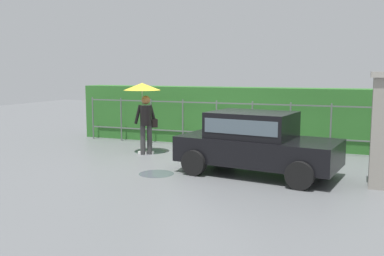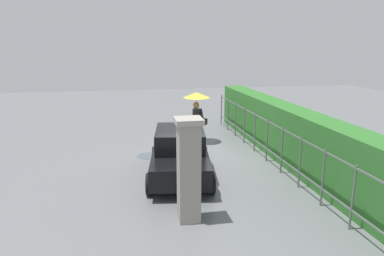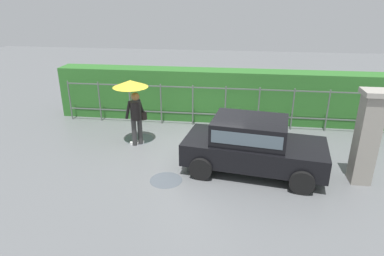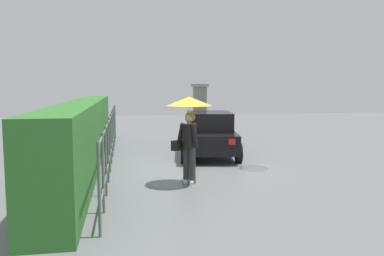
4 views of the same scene
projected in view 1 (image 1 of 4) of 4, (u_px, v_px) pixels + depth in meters
The scene contains 8 objects.
ground_plane at pixel (208, 163), 11.46m from camera, with size 40.00×40.00×0.00m, color slate.
car at pixel (255, 141), 10.17m from camera, with size 3.91×2.29×1.48m.
pedestrian at pixel (144, 100), 12.54m from camera, with size 1.07×1.07×2.09m.
gate_pillar at pixel (384, 129), 8.91m from camera, with size 0.60×0.60×2.42m.
fence_section at pixel (252, 123), 13.40m from camera, with size 11.73×0.05×1.50m.
hedge_row at pixel (258, 117), 14.08m from camera, with size 12.68×0.90×1.90m, color #2D6B28.
puddle_near at pixel (156, 174), 10.28m from camera, with size 0.85×0.85×0.00m, color #4C545B.
puddle_far at pixel (150, 151), 13.13m from camera, with size 0.97×0.97×0.00m, color #4C545B.
Camera 1 is at (3.70, -10.62, 2.43)m, focal length 40.40 mm.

